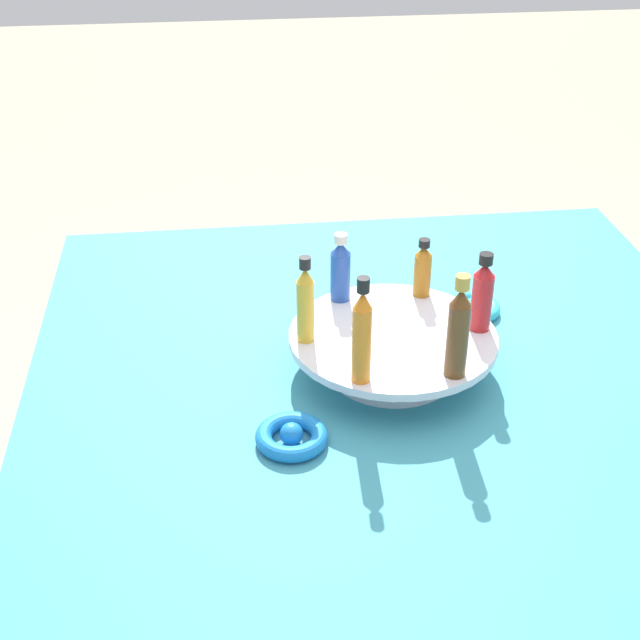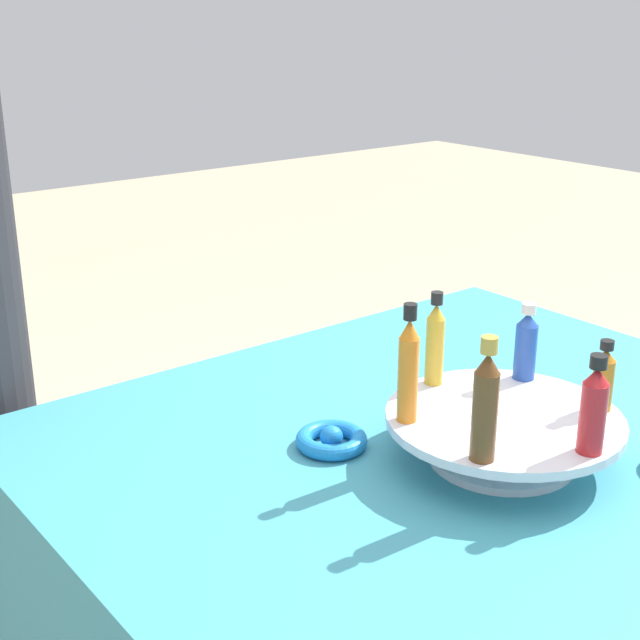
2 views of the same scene
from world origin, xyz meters
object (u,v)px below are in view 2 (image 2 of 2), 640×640
object	(u,v)px
bottle_amber	(603,378)
ribbon_bow_blue	(331,440)
display_stand	(503,430)
bottle_blue	(526,344)
bottle_gold	(436,342)
bottle_red	(592,409)
bottle_orange	(408,368)
bottle_brown	(485,404)

from	to	relation	value
bottle_amber	ribbon_bow_blue	size ratio (longest dim) A/B	0.99
display_stand	bottle_amber	distance (m)	0.14
bottle_blue	ribbon_bow_blue	distance (m)	0.30
bottle_gold	bottle_red	xyz separation A→B (m)	(0.25, -0.00, -0.00)
bottle_orange	bottle_brown	xyz separation A→B (m)	(0.13, -0.00, -0.00)
bottle_blue	bottle_orange	world-z (taller)	bottle_orange
bottle_gold	bottle_brown	distance (m)	0.22
display_stand	bottle_amber	world-z (taller)	bottle_amber
bottle_orange	bottle_brown	world-z (taller)	bottle_orange
bottle_blue	bottle_orange	distance (m)	0.22
bottle_gold	bottle_red	bearing A→B (deg)	-0.98
bottle_brown	ribbon_bow_blue	xyz separation A→B (m)	(-0.22, -0.04, -0.12)
bottle_gold	bottle_orange	distance (m)	0.13
bottle_gold	bottle_amber	world-z (taller)	bottle_gold
bottle_orange	bottle_red	distance (m)	0.22
bottle_brown	bottle_blue	bearing A→B (deg)	119.02
bottle_orange	ribbon_bow_blue	distance (m)	0.16
bottle_blue	bottle_red	distance (m)	0.22
bottle_blue	bottle_orange	xyz separation A→B (m)	(-0.00, -0.22, 0.02)
bottle_orange	bottle_amber	xyz separation A→B (m)	(0.13, 0.22, -0.03)
bottle_orange	ribbon_bow_blue	bearing A→B (deg)	-156.76
bottle_orange	bottle_gold	bearing A→B (deg)	119.02
bottle_blue	bottle_amber	xyz separation A→B (m)	(0.13, -0.00, -0.01)
bottle_gold	bottle_orange	xyz separation A→B (m)	(0.06, -0.11, 0.01)
display_stand	bottle_gold	distance (m)	0.15
bottle_blue	bottle_amber	bearing A→B (deg)	-0.98
bottle_gold	display_stand	bearing A→B (deg)	-0.98
bottle_red	bottle_amber	bearing A→B (deg)	119.02
display_stand	bottle_red	size ratio (longest dim) A/B	2.50
bottle_red	ribbon_bow_blue	world-z (taller)	bottle_red
display_stand	bottle_orange	xyz separation A→B (m)	(-0.07, -0.11, 0.09)
bottle_orange	bottle_red	bearing A→B (deg)	29.02
bottle_brown	bottle_orange	bearing A→B (deg)	179.02
bottle_blue	bottle_gold	world-z (taller)	bottle_gold
bottle_gold	bottle_amber	size ratio (longest dim) A/B	1.39
bottle_blue	bottle_amber	world-z (taller)	bottle_blue
bottle_red	ribbon_bow_blue	xyz separation A→B (m)	(-0.29, -0.15, -0.11)
bottle_gold	bottle_red	distance (m)	0.25
bottle_amber	ribbon_bow_blue	bearing A→B (deg)	-131.31
display_stand	bottle_brown	distance (m)	0.16
bottle_gold	bottle_brown	bearing A→B (deg)	-30.98
display_stand	bottle_amber	size ratio (longest dim) A/B	3.20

